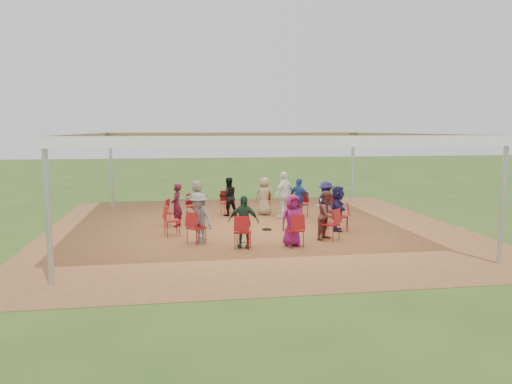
{
  "coord_description": "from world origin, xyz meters",
  "views": [
    {
      "loc": [
        -2.45,
        -15.36,
        3.14
      ],
      "look_at": [
        0.06,
        0.3,
        1.14
      ],
      "focal_mm": 35.0,
      "sensor_mm": 36.0,
      "label": 1
    }
  ],
  "objects": [
    {
      "name": "chair_0",
      "position": [
        2.61,
        0.64,
        0.45
      ],
      "size": [
        0.53,
        0.51,
        0.9
      ],
      "primitive_type": null,
      "rotation": [
        0.0,
        0.0,
        1.81
      ],
      "color": "#9E1113",
      "rests_on": "ground"
    },
    {
      "name": "ground",
      "position": [
        0.0,
        0.0,
        0.0
      ],
      "size": [
        80.0,
        80.0,
        0.0
      ],
      "primitive_type": "plane",
      "color": "#335019",
      "rests_on": "ground"
    },
    {
      "name": "chair_8",
      "position": [
        -0.75,
        -2.57,
        0.45
      ],
      "size": [
        0.53,
        0.54,
        0.9
      ],
      "primitive_type": null,
      "rotation": [
        0.0,
        0.0,
        -0.28
      ],
      "color": "#9E1113",
      "rests_on": "ground"
    },
    {
      "name": "chair_5",
      "position": [
        -2.57,
        0.75,
        0.45
      ],
      "size": [
        0.54,
        0.53,
        0.9
      ],
      "primitive_type": null,
      "rotation": [
        0.0,
        0.0,
        -1.86
      ],
      "color": "#9E1113",
      "rests_on": "ground"
    },
    {
      "name": "chair_11",
      "position": [
        2.57,
        -0.75,
        0.45
      ],
      "size": [
        0.54,
        0.53,
        0.9
      ],
      "primitive_type": null,
      "rotation": [
        0.0,
        0.0,
        1.29
      ],
      "color": "#9E1113",
      "rests_on": "ground"
    },
    {
      "name": "person_seated_10",
      "position": [
        2.46,
        -0.72,
        0.71
      ],
      "size": [
        0.83,
        1.38,
        1.4
      ],
      "primitive_type": "imported",
      "rotation": [
        0.0,
        0.0,
        1.29
      ],
      "color": "#1A1743",
      "rests_on": "ground"
    },
    {
      "name": "chair_9",
      "position": [
        0.64,
        -2.61,
        0.45
      ],
      "size": [
        0.51,
        0.53,
        0.9
      ],
      "primitive_type": null,
      "rotation": [
        0.0,
        0.0,
        0.24
      ],
      "color": "#9E1113",
      "rests_on": "ground"
    },
    {
      "name": "person_seated_1",
      "position": [
        1.85,
        1.77,
        0.71
      ],
      "size": [
        0.87,
        0.88,
        1.4
      ],
      "primitive_type": "imported",
      "rotation": [
        0.0,
        0.0,
        2.33
      ],
      "color": "#214593",
      "rests_on": "ground"
    },
    {
      "name": "standing_person",
      "position": [
        1.3,
        1.69,
        0.83
      ],
      "size": [
        1.07,
        0.98,
        1.65
      ],
      "primitive_type": "imported",
      "rotation": [
        0.0,
        0.0,
        3.79
      ],
      "color": "white",
      "rests_on": "ground"
    },
    {
      "name": "person_seated_7",
      "position": [
        -0.72,
        -2.46,
        0.71
      ],
      "size": [
        0.9,
        0.63,
        1.4
      ],
      "primitive_type": "imported",
      "rotation": [
        0.0,
        0.0,
        -0.28
      ],
      "color": "#224430",
      "rests_on": "ground"
    },
    {
      "name": "chair_4",
      "position": [
        -1.85,
        1.94,
        0.45
      ],
      "size": [
        0.61,
        0.61,
        0.9
      ],
      "primitive_type": null,
      "rotation": [
        0.0,
        0.0,
        -2.38
      ],
      "color": "#9E1113",
      "rests_on": "ground"
    },
    {
      "name": "chair_6",
      "position": [
        -2.61,
        -0.64,
        0.45
      ],
      "size": [
        0.53,
        0.51,
        0.9
      ],
      "primitive_type": null,
      "rotation": [
        0.0,
        0.0,
        -1.33
      ],
      "color": "#9E1113",
      "rests_on": "ground"
    },
    {
      "name": "tent",
      "position": [
        0.0,
        0.0,
        2.37
      ],
      "size": [
        10.33,
        10.33,
        3.0
      ],
      "color": "#B2B2B7",
      "rests_on": "ground"
    },
    {
      "name": "chair_7",
      "position": [
        -1.94,
        -1.85,
        0.45
      ],
      "size": [
        0.61,
        0.61,
        0.9
      ],
      "primitive_type": null,
      "rotation": [
        0.0,
        0.0,
        -0.81
      ],
      "color": "#9E1113",
      "rests_on": "ground"
    },
    {
      "name": "laptop",
      "position": [
        2.34,
        0.57,
        0.66
      ],
      "size": [
        0.34,
        0.39,
        0.23
      ],
      "rotation": [
        0.0,
        0.0,
        1.81
      ],
      "color": "#B7B7BC",
      "rests_on": "ground"
    },
    {
      "name": "chair_3",
      "position": [
        -0.64,
        2.61,
        0.45
      ],
      "size": [
        0.51,
        0.53,
        0.9
      ],
      "primitive_type": null,
      "rotation": [
        0.0,
        0.0,
        -2.9
      ],
      "color": "#9E1113",
      "rests_on": "ground"
    },
    {
      "name": "chair_10",
      "position": [
        1.85,
        -1.94,
        0.45
      ],
      "size": [
        0.61,
        0.61,
        0.9
      ],
      "primitive_type": null,
      "rotation": [
        0.0,
        0.0,
        0.76
      ],
      "color": "#9E1113",
      "rests_on": "ground"
    },
    {
      "name": "person_seated_5",
      "position": [
        -2.46,
        0.72,
        0.71
      ],
      "size": [
        0.46,
        0.58,
        1.4
      ],
      "primitive_type": "imported",
      "rotation": [
        0.0,
        0.0,
        -1.86
      ],
      "color": "#430D1F",
      "rests_on": "ground"
    },
    {
      "name": "person_seated_3",
      "position": [
        -0.61,
        2.49,
        0.71
      ],
      "size": [
        0.75,
        0.54,
        1.4
      ],
      "primitive_type": "imported",
      "rotation": [
        0.0,
        0.0,
        -2.9
      ],
      "color": "black",
      "rests_on": "ground"
    },
    {
      "name": "cable_coil",
      "position": [
        0.32,
        -0.28,
        0.02
      ],
      "size": [
        0.38,
        0.38,
        0.03
      ],
      "rotation": [
        0.0,
        0.0,
        -0.32
      ],
      "color": "black",
      "rests_on": "ground"
    },
    {
      "name": "person_seated_0",
      "position": [
        2.49,
        0.61,
        0.71
      ],
      "size": [
        0.65,
        0.98,
        1.4
      ],
      "primitive_type": "imported",
      "rotation": [
        0.0,
        0.0,
        1.81
      ],
      "color": "#1A1743",
      "rests_on": "ground"
    },
    {
      "name": "chair_2",
      "position": [
        0.75,
        2.57,
        0.45
      ],
      "size": [
        0.53,
        0.54,
        0.9
      ],
      "primitive_type": null,
      "rotation": [
        0.0,
        0.0,
        2.86
      ],
      "color": "#9E1113",
      "rests_on": "ground"
    },
    {
      "name": "person_seated_9",
      "position": [
        1.77,
        -1.85,
        0.71
      ],
      "size": [
        0.76,
        0.75,
        1.4
      ],
      "primitive_type": "imported",
      "rotation": [
        0.0,
        0.0,
        0.76
      ],
      "color": "brown",
      "rests_on": "ground"
    },
    {
      "name": "dirt_patch",
      "position": [
        0.0,
        0.0,
        0.01
      ],
      "size": [
        13.0,
        13.0,
        0.0
      ],
      "primitive_type": "plane",
      "color": "brown",
      "rests_on": "ground"
    },
    {
      "name": "chair_1",
      "position": [
        1.94,
        1.85,
        0.45
      ],
      "size": [
        0.61,
        0.61,
        0.9
      ],
      "primitive_type": null,
      "rotation": [
        0.0,
        0.0,
        2.33
      ],
      "color": "#9E1113",
      "rests_on": "ground"
    },
    {
      "name": "person_seated_2",
      "position": [
        0.72,
        2.46,
        0.71
      ],
      "size": [
        0.76,
        0.56,
        1.4
      ],
      "primitive_type": "imported",
      "rotation": [
        0.0,
        0.0,
        2.86
      ],
      "color": "#8C825B",
      "rests_on": "ground"
    },
    {
      "name": "person_seated_6",
      "position": [
        -1.85,
        -1.77,
        0.71
      ],
      "size": [
        0.95,
        0.96,
        1.4
      ],
      "primitive_type": "imported",
      "rotation": [
        0.0,
        0.0,
        -0.81
      ],
      "color": "slate",
      "rests_on": "ground"
    },
    {
      "name": "person_seated_8",
      "position": [
        0.61,
        -2.49,
        0.71
      ],
      "size": [
        0.75,
        0.53,
        1.4
      ],
      "primitive_type": "imported",
      "rotation": [
        0.0,
        0.0,
        0.24
      ],
      "color": "#841660",
      "rests_on": "ground"
    },
    {
      "name": "person_seated_4",
      "position": [
        -1.77,
        1.85,
        0.71
      ],
      "size": [
        1.27,
        1.25,
        1.4
      ],
      "primitive_type": "imported",
      "rotation": [
        0.0,
        0.0,
        -2.38
      ],
      "color": "#AFAC9B",
      "rests_on": "ground"
    }
  ]
}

